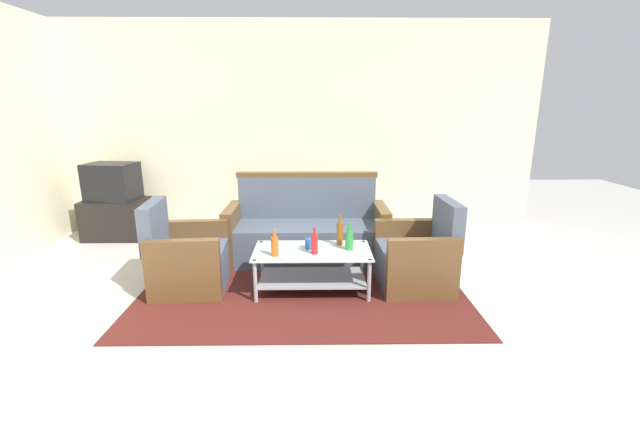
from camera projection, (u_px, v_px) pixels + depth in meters
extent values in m
plane|color=beige|center=(289.00, 334.00, 3.36)|extent=(14.00, 14.00, 0.00)
cube|color=beige|center=(300.00, 129.00, 5.92)|extent=(6.52, 0.12, 2.80)
cube|color=#511E19|center=(303.00, 283.00, 4.29)|extent=(3.06, 2.26, 0.01)
cube|color=#4C5666|center=(307.00, 242.00, 4.89)|extent=(1.60, 0.70, 0.42)
cube|color=#4C5666|center=(307.00, 197.00, 5.08)|extent=(1.60, 0.14, 0.48)
cube|color=brown|center=(381.00, 233.00, 4.87)|extent=(0.12, 0.70, 0.62)
cube|color=brown|center=(233.00, 234.00, 4.85)|extent=(0.12, 0.70, 0.62)
cube|color=brown|center=(307.00, 175.00, 5.00)|extent=(1.64, 0.10, 0.06)
cube|color=#4C5666|center=(191.00, 267.00, 4.16)|extent=(0.70, 0.65, 0.40)
cube|color=#4C5666|center=(154.00, 226.00, 4.02)|extent=(0.17, 0.61, 0.45)
cube|color=brown|center=(197.00, 247.00, 4.45)|extent=(0.67, 0.15, 0.58)
cube|color=brown|center=(183.00, 271.00, 3.82)|extent=(0.67, 0.15, 0.58)
cube|color=#4C5666|center=(413.00, 266.00, 4.20)|extent=(0.68, 0.62, 0.40)
cube|color=#4C5666|center=(448.00, 223.00, 4.10)|extent=(0.14, 0.60, 0.45)
cube|color=brown|center=(423.00, 270.00, 3.86)|extent=(0.66, 0.12, 0.58)
cube|color=brown|center=(406.00, 246.00, 4.49)|extent=(0.66, 0.12, 0.58)
cube|color=silver|center=(312.00, 251.00, 4.04)|extent=(1.10, 0.60, 0.02)
cube|color=#9E9EA5|center=(312.00, 278.00, 4.11)|extent=(1.00, 0.52, 0.02)
cylinder|color=#9E9EA5|center=(262.00, 261.00, 4.33)|extent=(0.04, 0.04, 0.40)
cylinder|color=#9E9EA5|center=(363.00, 260.00, 4.35)|extent=(0.04, 0.04, 0.40)
cylinder|color=#9E9EA5|center=(255.00, 281.00, 3.83)|extent=(0.04, 0.04, 0.40)
cylinder|color=#9E9EA5|center=(369.00, 280.00, 3.85)|extent=(0.04, 0.04, 0.40)
cylinder|color=red|center=(314.00, 244.00, 3.92)|extent=(0.06, 0.06, 0.18)
cylinder|color=red|center=(314.00, 231.00, 3.89)|extent=(0.02, 0.02, 0.08)
cylinder|color=brown|center=(340.00, 234.00, 4.16)|extent=(0.06, 0.06, 0.22)
cylinder|color=brown|center=(340.00, 219.00, 4.12)|extent=(0.02, 0.02, 0.09)
cylinder|color=#2D8C38|center=(349.00, 240.00, 4.03)|extent=(0.08, 0.08, 0.18)
cylinder|color=#2D8C38|center=(349.00, 227.00, 4.00)|extent=(0.03, 0.03, 0.08)
cylinder|color=#D85919|center=(275.00, 246.00, 3.87)|extent=(0.07, 0.07, 0.17)
cylinder|color=#D85919|center=(274.00, 233.00, 3.83)|extent=(0.03, 0.03, 0.07)
cylinder|color=#2659A5|center=(309.00, 244.00, 4.06)|extent=(0.08, 0.08, 0.10)
cube|color=black|center=(117.00, 219.00, 5.71)|extent=(0.80, 0.50, 0.52)
cube|color=black|center=(112.00, 182.00, 5.57)|extent=(0.66, 0.52, 0.48)
cube|color=black|center=(122.00, 179.00, 5.79)|extent=(0.51, 0.08, 0.36)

